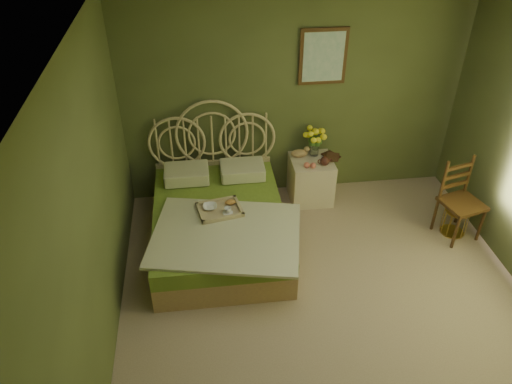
{
  "coord_description": "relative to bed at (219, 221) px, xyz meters",
  "views": [
    {
      "loc": [
        -1.11,
        -3.04,
        3.7
      ],
      "look_at": [
        -0.6,
        1.0,
        0.84
      ],
      "focal_mm": 35.0,
      "sensor_mm": 36.0,
      "label": 1
    }
  ],
  "objects": [
    {
      "name": "floor",
      "position": [
        0.98,
        -1.29,
        -0.29
      ],
      "size": [
        4.5,
        4.5,
        0.0
      ],
      "primitive_type": "plane",
      "color": "tan",
      "rests_on": "ground"
    },
    {
      "name": "ceiling",
      "position": [
        0.98,
        -1.29,
        2.31
      ],
      "size": [
        4.5,
        4.5,
        0.0
      ],
      "primitive_type": "plane",
      "rotation": [
        3.14,
        0.0,
        0.0
      ],
      "color": "silver",
      "rests_on": "wall_back"
    },
    {
      "name": "wall_back",
      "position": [
        0.98,
        0.96,
        1.01
      ],
      "size": [
        4.0,
        0.0,
        4.0
      ],
      "primitive_type": "plane",
      "rotation": [
        1.57,
        0.0,
        0.0
      ],
      "color": "#576133",
      "rests_on": "floor"
    },
    {
      "name": "wall_left",
      "position": [
        -1.02,
        -1.29,
        1.01
      ],
      "size": [
        0.0,
        4.5,
        4.5
      ],
      "primitive_type": "plane",
      "rotation": [
        1.57,
        0.0,
        1.57
      ],
      "color": "#576133",
      "rests_on": "floor"
    },
    {
      "name": "wall_art",
      "position": [
        1.28,
        0.93,
        1.46
      ],
      "size": [
        0.54,
        0.04,
        0.64
      ],
      "color": "#3C2710",
      "rests_on": "wall_back"
    },
    {
      "name": "bed",
      "position": [
        0.0,
        0.0,
        0.0
      ],
      "size": [
        1.66,
        2.11,
        1.3
      ],
      "color": "tan",
      "rests_on": "floor"
    },
    {
      "name": "nightstand",
      "position": [
        1.19,
        0.7,
        0.07
      ],
      "size": [
        0.5,
        0.5,
        0.99
      ],
      "color": "beige",
      "rests_on": "floor"
    },
    {
      "name": "chair",
      "position": [
        2.68,
        -0.15,
        0.22
      ],
      "size": [
        0.5,
        0.5,
        0.92
      ],
      "rotation": [
        0.0,
        0.0,
        0.26
      ],
      "color": "#3C2710",
      "rests_on": "floor"
    },
    {
      "name": "birdcage",
      "position": [
        2.68,
        -0.18,
        -0.09
      ],
      "size": [
        0.27,
        0.27,
        0.41
      ],
      "rotation": [
        0.0,
        0.0,
        -0.38
      ],
      "color": "#BB923B",
      "rests_on": "floor"
    },
    {
      "name": "book_lower",
      "position": [
        1.36,
        0.71,
        0.28
      ],
      "size": [
        0.24,
        0.26,
        0.02
      ],
      "primitive_type": "imported",
      "rotation": [
        0.0,
        0.0,
        0.52
      ],
      "color": "#381E0F",
      "rests_on": "nightstand"
    },
    {
      "name": "book_upper",
      "position": [
        1.36,
        0.71,
        0.3
      ],
      "size": [
        0.21,
        0.24,
        0.02
      ],
      "primitive_type": "imported",
      "rotation": [
        0.0,
        0.0,
        -0.34
      ],
      "color": "#472819",
      "rests_on": "nightstand"
    },
    {
      "name": "cereal_bowl",
      "position": [
        -0.09,
        -0.05,
        0.23
      ],
      "size": [
        0.15,
        0.15,
        0.04
      ],
      "primitive_type": "imported",
      "rotation": [
        0.0,
        0.0,
        -0.03
      ],
      "color": "white",
      "rests_on": "bed"
    },
    {
      "name": "coffee_cup",
      "position": [
        0.09,
        -0.16,
        0.25
      ],
      "size": [
        0.1,
        0.1,
        0.07
      ],
      "primitive_type": "imported",
      "rotation": [
        0.0,
        0.0,
        -0.3
      ],
      "color": "white",
      "rests_on": "bed"
    }
  ]
}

